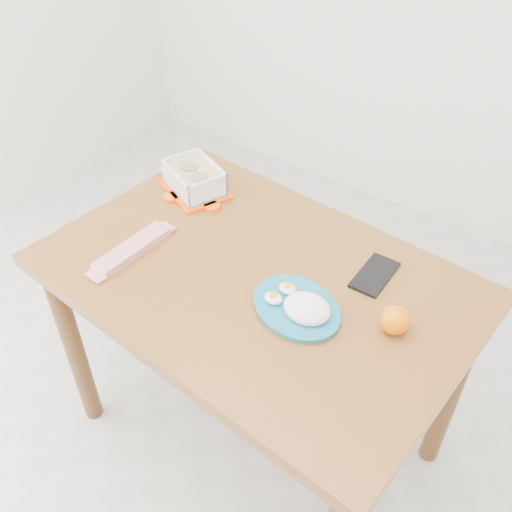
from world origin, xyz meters
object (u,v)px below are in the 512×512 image
Objects in this scene: dining_table at (256,303)px; food_container at (194,179)px; orange_fruit at (395,320)px; rice_plate at (300,306)px; smartphone at (375,275)px.

dining_table is 0.45m from food_container.
orange_fruit is (0.38, 0.03, 0.14)m from dining_table.
rice_plate is at bearing -12.86° from dining_table.
food_container is 1.63× the size of smartphone.
rice_plate is (0.54, -0.25, -0.02)m from food_container.
rice_plate is 1.88× the size of smartphone.
smartphone is at bearing 38.13° from dining_table.
dining_table is 0.33m from smartphone.
orange_fruit is 0.22m from rice_plate.
dining_table is 16.47× the size of orange_fruit.
orange_fruit reaches higher than rice_plate.
food_container is 0.77m from orange_fruit.
food_container reaches higher than orange_fruit.
dining_table is at bearing -5.41° from food_container.
dining_table is at bearing -175.62° from orange_fruit.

